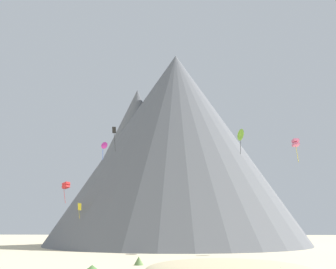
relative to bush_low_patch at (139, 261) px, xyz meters
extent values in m
cone|color=#668C4C|center=(0.00, 0.00, 0.00)|extent=(1.54, 1.54, 1.06)
cone|color=#568442|center=(-3.62, -9.00, -0.10)|extent=(2.67, 2.67, 0.86)
cone|color=slate|center=(2.74, 54.75, 27.12)|extent=(78.12, 78.12, 55.30)
cone|color=slate|center=(-8.87, 55.37, 21.80)|extent=(39.88, 39.88, 44.67)
cube|color=yellow|center=(-17.42, 31.51, 8.41)|extent=(0.95, 0.91, 1.62)
cylinder|color=yellow|center=(-17.40, 31.51, 6.76)|extent=(0.31, 0.12, 1.78)
cube|color=#E5668C|center=(27.37, 23.16, 19.79)|extent=(1.38, 1.45, 0.76)
cube|color=#E5668C|center=(27.37, 23.16, 20.56)|extent=(1.38, 1.45, 0.76)
cylinder|color=yellow|center=(27.48, 23.16, 17.86)|extent=(0.18, 0.56, 3.34)
cube|color=red|center=(-20.01, 29.42, 12.52)|extent=(1.71, 1.65, 0.88)
cube|color=red|center=(-20.01, 29.42, 13.11)|extent=(1.71, 1.65, 0.88)
cylinder|color=red|center=(-20.20, 29.42, 10.63)|extent=(0.56, 0.33, 3.20)
cone|color=#D1339E|center=(-9.86, 20.00, 19.46)|extent=(1.43, 0.76, 1.39)
cylinder|color=blue|center=(-10.02, 20.00, 17.70)|extent=(0.13, 0.09, 2.16)
cube|color=black|center=(-10.05, 29.64, 25.01)|extent=(0.94, 0.98, 1.51)
cylinder|color=black|center=(-9.81, 29.64, 22.26)|extent=(0.47, 0.15, 4.06)
cone|color=#8CD133|center=(17.38, 26.63, 22.74)|extent=(1.56, 2.50, 2.51)
cylinder|color=black|center=(17.11, 26.63, 20.09)|extent=(0.26, 0.09, 2.81)
camera|label=1|loc=(6.68, -49.18, 4.18)|focal=39.77mm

